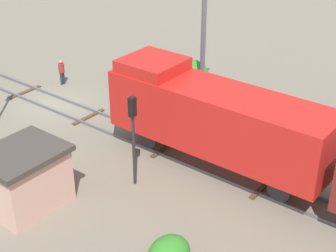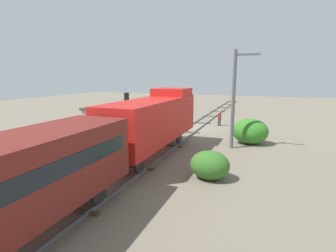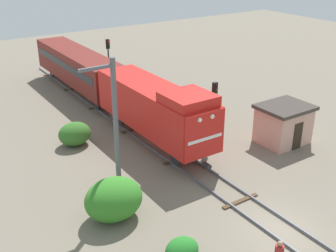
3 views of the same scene
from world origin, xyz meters
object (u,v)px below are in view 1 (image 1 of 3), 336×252
(traffic_signal_mid, at_px, (133,125))
(relay_hut, at_px, (24,178))
(locomotive, at_px, (214,116))
(worker_near_track, at_px, (62,70))
(catenary_mast, at_px, (204,43))

(traffic_signal_mid, distance_m, relay_hut, 5.14)
(locomotive, distance_m, worker_near_track, 13.74)
(locomotive, height_order, relay_hut, locomotive)
(catenary_mast, bearing_deg, locomotive, 38.87)
(locomotive, distance_m, traffic_signal_mid, 3.98)
(traffic_signal_mid, bearing_deg, catenary_mast, -166.48)
(traffic_signal_mid, bearing_deg, worker_near_track, -117.04)
(traffic_signal_mid, relative_size, relay_hut, 1.26)
(relay_hut, bearing_deg, catenary_mast, 177.38)
(traffic_signal_mid, xyz_separation_m, worker_near_track, (-5.80, -11.36, -2.06))
(catenary_mast, bearing_deg, relay_hut, -2.62)
(catenary_mast, height_order, relay_hut, catenary_mast)
(worker_near_track, height_order, relay_hut, relay_hut)
(traffic_signal_mid, height_order, worker_near_track, traffic_signal_mid)
(locomotive, bearing_deg, catenary_mast, -141.13)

